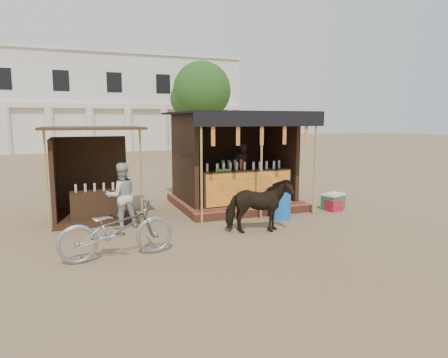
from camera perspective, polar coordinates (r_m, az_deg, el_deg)
ground at (r=8.68m, az=3.81°, el=-8.65°), size 120.00×120.00×0.00m
main_stall at (r=11.88m, az=1.56°, el=1.04°), size 3.60×3.61×2.78m
secondary_stall at (r=10.90m, az=-18.96°, el=-0.99°), size 2.40×2.40×2.38m
cow at (r=9.06m, az=5.02°, el=-3.84°), size 1.57×0.89×1.25m
motorbike at (r=7.67m, az=-15.05°, el=-6.89°), size 2.17×0.92×1.11m
bystander at (r=9.75m, az=-14.41°, el=-2.30°), size 0.83×0.69×1.56m
blue_barrel at (r=10.44m, az=8.07°, el=-3.67°), size 0.52×0.52×0.75m
red_crate at (r=11.75m, az=15.35°, el=-3.62°), size 0.42×0.44×0.32m
cooler at (r=11.94m, az=15.32°, el=-3.07°), size 0.75×0.63×0.46m
background_building at (r=37.53m, az=-18.92°, el=10.10°), size 26.00×7.45×8.18m
tree at (r=31.17m, az=-3.58°, el=12.18°), size 4.50×4.40×7.00m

